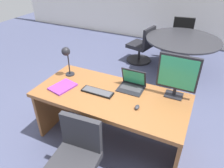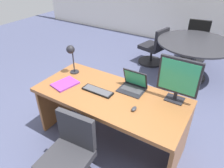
# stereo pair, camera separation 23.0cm
# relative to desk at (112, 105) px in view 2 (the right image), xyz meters

# --- Properties ---
(ground) EXTENTS (12.00, 12.00, 0.00)m
(ground) POSITION_rel_desk_xyz_m (0.00, 1.45, -0.56)
(ground) COLOR #474C6B
(desk) EXTENTS (1.80, 0.83, 0.75)m
(desk) POSITION_rel_desk_xyz_m (0.00, 0.00, 0.00)
(desk) COLOR brown
(desk) RESTS_ON ground
(monitor) EXTENTS (0.44, 0.16, 0.51)m
(monitor) POSITION_rel_desk_xyz_m (0.67, 0.25, 0.48)
(monitor) COLOR black
(monitor) RESTS_ON desk
(laptop) EXTENTS (0.30, 0.26, 0.24)m
(laptop) POSITION_rel_desk_xyz_m (0.17, 0.21, 0.26)
(laptop) COLOR black
(laptop) RESTS_ON desk
(keyboard) EXTENTS (0.39, 0.13, 0.02)m
(keyboard) POSITION_rel_desk_xyz_m (-0.16, -0.08, 0.20)
(keyboard) COLOR black
(keyboard) RESTS_ON desk
(mouse) EXTENTS (0.05, 0.08, 0.04)m
(mouse) POSITION_rel_desk_xyz_m (0.37, -0.16, 0.21)
(mouse) COLOR #2D2D33
(mouse) RESTS_ON desk
(desk_lamp) EXTENTS (0.12, 0.14, 0.41)m
(desk_lamp) POSITION_rel_desk_xyz_m (-0.70, 0.11, 0.49)
(desk_lamp) COLOR black
(desk_lamp) RESTS_ON desk
(book) EXTENTS (0.28, 0.34, 0.02)m
(book) POSITION_rel_desk_xyz_m (-0.59, -0.17, 0.20)
(book) COLOR purple
(book) RESTS_ON desk
(office_chair) EXTENTS (0.56, 0.56, 0.82)m
(office_chair) POSITION_rel_desk_xyz_m (-0.05, -0.77, -0.23)
(office_chair) COLOR black
(office_chair) RESTS_ON ground
(meeting_table) EXTENTS (1.41, 1.41, 0.76)m
(meeting_table) POSITION_rel_desk_xyz_m (0.46, 2.20, 0.02)
(meeting_table) COLOR black
(meeting_table) RESTS_ON ground
(meeting_chair_near) EXTENTS (0.56, 0.56, 0.97)m
(meeting_chair_near) POSITION_rel_desk_xyz_m (0.31, 3.07, -0.16)
(meeting_chair_near) COLOR black
(meeting_chair_near) RESTS_ON ground
(meeting_chair_far) EXTENTS (0.57, 0.56, 0.82)m
(meeting_chair_far) POSITION_rel_desk_xyz_m (-0.41, 2.41, -0.23)
(meeting_chair_far) COLOR black
(meeting_chair_far) RESTS_ON ground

